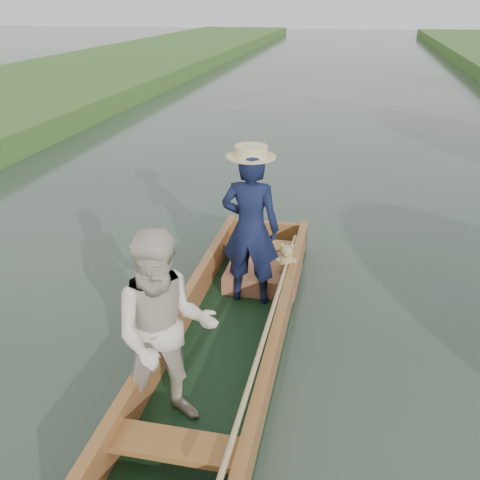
# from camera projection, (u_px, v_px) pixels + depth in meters

# --- Properties ---
(ground) EXTENTS (120.00, 120.00, 0.00)m
(ground) POSITION_uv_depth(u_px,v_px,m) (228.00, 349.00, 5.41)
(ground) COLOR #283D30
(ground) RESTS_ON ground
(punt) EXTENTS (1.28, 5.00, 1.85)m
(punt) POSITION_uv_depth(u_px,v_px,m) (218.00, 302.00, 5.05)
(punt) COLOR black
(punt) RESTS_ON ground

